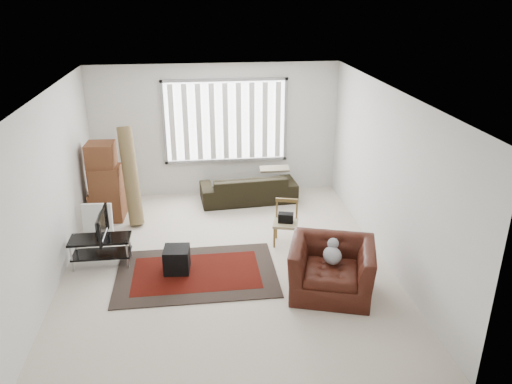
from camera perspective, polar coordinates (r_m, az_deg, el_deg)
room at (r=7.76m, az=-3.60°, el=5.11°), size 6.00×6.02×2.71m
persian_rug at (r=7.77m, az=-6.80°, el=-9.19°), size 2.43×1.63×0.02m
tv_stand at (r=8.17m, az=-17.32°, el=-5.84°), size 0.93×0.42×0.46m
tv at (r=8.02m, az=-17.60°, el=-3.67°), size 0.10×0.75×0.43m
subwoofer at (r=7.77m, az=-9.04°, el=-7.62°), size 0.41×0.41×0.38m
moving_boxes at (r=9.62m, az=-16.84°, el=0.84°), size 0.63×0.58×1.47m
white_flatpack at (r=9.02m, az=-17.64°, el=-3.23°), size 0.51×0.18×0.64m
rolled_rug at (r=9.32m, az=-14.14°, el=1.80°), size 0.46×0.80×1.78m
sofa at (r=10.09m, az=-0.87°, el=0.93°), size 1.98×0.97×0.74m
side_chair at (r=8.42m, az=3.42°, el=-3.27°), size 0.49×0.49×0.75m
armchair at (r=7.17m, az=8.64°, el=-8.26°), size 1.41×1.31×0.86m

